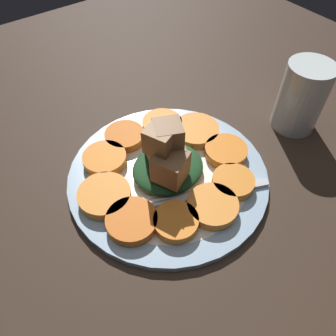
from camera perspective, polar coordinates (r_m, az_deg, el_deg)
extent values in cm
cube|color=#38281E|center=(47.96, 0.00, -2.39)|extent=(120.00, 120.00, 2.00)
cylinder|color=#99B7D1|center=(46.79, 0.00, -1.26)|extent=(28.25, 28.25, 1.00)
cylinder|color=white|center=(46.75, 0.00, -1.22)|extent=(22.60, 22.60, 1.00)
cylinder|color=#D35E12|center=(50.75, -7.55, 5.50)|extent=(6.08, 6.08, 1.36)
cylinder|color=orange|center=(47.99, -10.96, 1.59)|extent=(6.29, 6.29, 1.36)
cylinder|color=orange|center=(43.89, -11.00, -4.70)|extent=(7.01, 7.01, 1.36)
cylinder|color=orange|center=(41.23, -6.32, -9.13)|extent=(6.50, 6.50, 1.36)
cylinder|color=orange|center=(40.93, 1.38, -9.32)|extent=(5.68, 5.68, 1.36)
cylinder|color=orange|center=(42.53, 7.77, -6.57)|extent=(6.60, 6.60, 1.36)
cylinder|color=orange|center=(45.28, 11.26, -2.40)|extent=(5.76, 5.76, 1.36)
cylinder|color=orange|center=(48.87, 10.04, 2.90)|extent=(6.24, 6.24, 1.36)
cylinder|color=orange|center=(51.40, 4.92, 6.50)|extent=(7.12, 7.12, 1.36)
cylinder|color=orange|center=(52.30, -1.03, 7.62)|extent=(6.30, 6.30, 1.36)
ellipsoid|color=#1E4723|center=(45.50, 0.00, 0.05)|extent=(10.18, 9.16, 2.13)
cube|color=#9E754C|center=(44.04, -1.69, 3.69)|extent=(4.89, 4.89, 3.86)
cube|color=brown|center=(41.65, 0.43, 0.22)|extent=(5.21, 5.21, 3.91)
cube|color=brown|center=(43.17, -0.02, 2.60)|extent=(5.21, 5.21, 3.96)
cube|color=olive|center=(40.28, -1.02, 4.76)|extent=(4.52, 4.52, 3.44)
cube|color=brown|center=(41.06, -0.23, 5.91)|extent=(4.58, 4.58, 3.46)
cube|color=silver|center=(44.87, 9.95, -3.79)|extent=(11.63, 5.91, 0.40)
cube|color=silver|center=(43.31, 1.42, -5.50)|extent=(2.28, 2.71, 0.40)
cube|color=silver|center=(42.40, -2.42, -7.37)|extent=(4.53, 2.21, 0.40)
cube|color=silver|center=(42.76, -2.60, -6.63)|extent=(4.53, 2.21, 0.40)
cube|color=silver|center=(43.13, -2.77, -5.91)|extent=(4.53, 2.21, 0.40)
cube|color=silver|center=(43.51, -2.94, -5.20)|extent=(4.53, 2.21, 0.40)
cylinder|color=silver|center=(55.44, 22.24, 11.36)|extent=(7.05, 7.05, 11.01)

